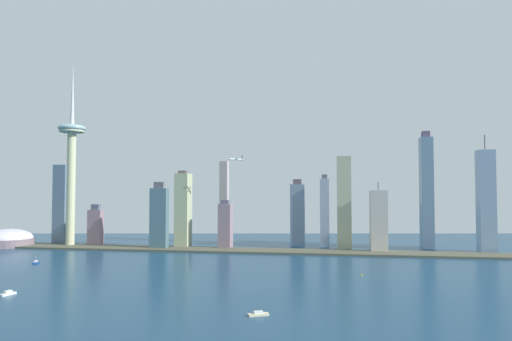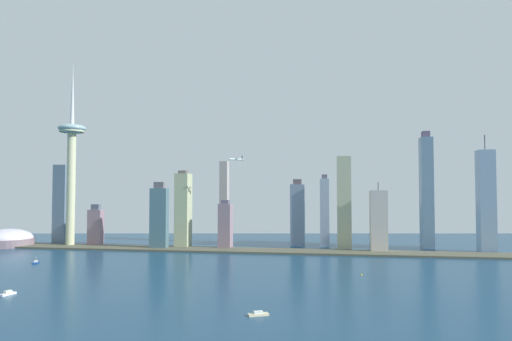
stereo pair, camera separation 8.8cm
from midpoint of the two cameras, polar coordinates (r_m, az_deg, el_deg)
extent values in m
cube|color=#525241|center=(720.34, -2.74, -9.78)|extent=(957.95, 53.38, 2.74)
cylinder|color=beige|center=(833.64, -21.83, -1.90)|extent=(14.03, 14.03, 197.44)
ellipsoid|color=#8BADB4|center=(840.13, -21.72, 4.85)|extent=(45.07, 45.07, 15.20)
torus|color=beige|center=(839.49, -21.73, 4.49)|extent=(41.35, 41.35, 3.04)
cone|color=silver|center=(849.69, -21.66, 8.87)|extent=(7.01, 7.01, 104.91)
cylinder|color=slate|center=(883.14, -28.25, -7.79)|extent=(82.08, 82.08, 13.11)
ellipsoid|color=silver|center=(882.52, -28.24, -7.37)|extent=(77.97, 77.97, 31.52)
cube|color=gray|center=(824.45, -19.15, -6.70)|extent=(23.35, 14.41, 60.56)
cube|color=#515C6C|center=(822.53, -19.12, -4.27)|extent=(14.01, 8.65, 9.28)
cube|color=slate|center=(800.83, 20.27, -2.56)|extent=(18.78, 25.50, 179.32)
cube|color=#5F4F6B|center=(806.02, 20.17, 4.19)|extent=(11.27, 15.30, 10.11)
cube|color=#819AB6|center=(779.92, 26.48, -3.39)|extent=(23.01, 24.48, 154.04)
cylinder|color=#4C4C51|center=(783.14, 26.36, 3.11)|extent=(1.60, 1.60, 23.28)
cube|color=#A69D9B|center=(832.20, -3.94, -3.87)|extent=(14.21, 17.42, 145.15)
cube|color=#B1B591|center=(746.21, 10.81, -3.93)|extent=(21.82, 24.40, 146.90)
cube|color=gray|center=(747.14, -3.78, -6.86)|extent=(19.86, 23.51, 71.41)
cube|color=#59576B|center=(745.17, -3.77, -3.89)|extent=(11.92, 14.11, 6.15)
cube|color=slate|center=(877.97, -22.80, -3.86)|extent=(23.48, 21.49, 137.63)
cube|color=#AEB68B|center=(767.37, -8.95, -4.89)|extent=(21.98, 27.23, 120.41)
cube|color=#5B5455|center=(767.25, -8.92, -0.21)|extent=(13.19, 16.34, 4.98)
cube|color=beige|center=(727.97, 14.87, -6.04)|extent=(24.92, 27.17, 93.15)
cylinder|color=#4C4C51|center=(726.51, 14.82, -1.89)|extent=(1.60, 1.60, 12.24)
cube|color=#9DAFC9|center=(783.52, 8.47, -5.14)|extent=(15.08, 23.86, 112.25)
cube|color=slate|center=(782.99, 8.44, -0.77)|extent=(9.05, 14.32, 7.36)
cube|color=#7185A0|center=(792.56, 5.15, -5.45)|extent=(23.78, 22.14, 103.27)
cube|color=#605359|center=(791.62, 5.13, -1.40)|extent=(14.27, 13.29, 8.88)
cube|color=slate|center=(753.75, -11.85, -5.82)|extent=(27.35, 13.90, 96.41)
cube|color=slate|center=(752.47, -11.81, -1.77)|extent=(16.41, 8.34, 10.11)
cube|color=navy|center=(663.68, -25.49, -10.21)|extent=(11.10, 15.81, 1.76)
cube|color=silver|center=(663.44, -25.48, -10.06)|extent=(6.25, 7.54, 1.69)
cylinder|color=silver|center=(662.93, -25.48, -9.74)|extent=(0.24, 0.24, 5.92)
cube|color=beige|center=(359.53, 0.29, -17.32)|extent=(16.15, 11.19, 1.68)
cube|color=silver|center=(359.10, 0.29, -17.06)|extent=(7.68, 6.20, 1.66)
cube|color=white|center=(479.71, -28.26, -13.25)|extent=(8.23, 15.08, 1.68)
cube|color=silver|center=(479.33, -28.25, -13.02)|extent=(4.91, 6.94, 2.31)
cone|color=yellow|center=(531.31, 12.87, -12.33)|extent=(1.66, 1.66, 2.82)
cylinder|color=silver|center=(727.58, -2.42, 1.39)|extent=(20.49, 18.30, 2.81)
sphere|color=silver|center=(721.67, -3.28, 1.42)|extent=(2.81, 2.81, 2.81)
cube|color=silver|center=(727.67, -2.42, 1.49)|extent=(16.91, 18.89, 0.50)
cube|color=silver|center=(732.71, -1.72, 1.39)|extent=(6.65, 7.25, 0.40)
cube|color=#2D333D|center=(732.95, -1.72, 1.66)|extent=(1.79, 1.65, 5.00)
camera|label=1|loc=(0.04, -90.00, 0.00)|focal=32.47mm
camera|label=2|loc=(0.04, 90.00, 0.00)|focal=32.47mm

